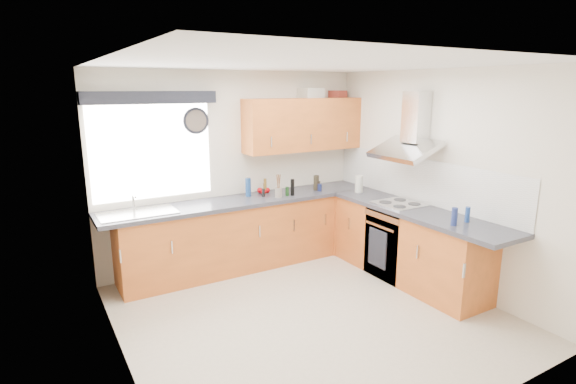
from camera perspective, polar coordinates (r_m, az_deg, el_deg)
ground_plane at (r=4.82m, az=2.67°, el=-15.22°), size 3.60×3.60×0.00m
ceiling at (r=4.25m, az=3.04°, el=15.95°), size 3.60×3.60×0.02m
wall_back at (r=5.92m, az=-6.78°, el=2.93°), size 3.60×0.02×2.50m
wall_front at (r=3.10m, az=21.63°, el=-7.44°), size 3.60×0.02×2.50m
wall_left at (r=3.73m, az=-20.99°, el=-3.95°), size 0.02×3.60×2.50m
wall_right at (r=5.55m, az=18.58°, el=1.64°), size 0.02×3.60×2.50m
window at (r=5.53m, az=-16.84°, el=4.89°), size 1.40×0.02×1.10m
window_blind at (r=5.40m, az=-17.05°, el=11.41°), size 1.50×0.18×0.14m
splashback at (r=5.75m, az=16.22°, el=1.48°), size 0.01×3.00×0.54m
base_cab_back at (r=5.83m, az=-6.30°, el=-5.55°), size 3.00×0.58×0.86m
base_cab_corner at (r=6.61m, az=6.49°, el=-3.31°), size 0.60×0.60×0.86m
base_cab_right at (r=5.65m, az=14.87°, el=-6.54°), size 0.58×2.10×0.86m
worktop_back at (r=5.73m, az=-5.46°, el=-1.11°), size 3.60×0.62×0.05m
worktop_right at (r=5.41m, az=16.20°, el=-2.45°), size 0.62×2.42×0.05m
sink at (r=5.31m, az=-18.57°, el=-2.17°), size 0.84×0.46×0.10m
oven at (r=5.74m, az=13.74°, el=-6.20°), size 0.56×0.58×0.85m
hob_plate at (r=5.60m, az=14.01°, el=-1.45°), size 0.52×0.52×0.01m
extractor_hood at (r=5.53m, az=15.24°, el=7.28°), size 0.52×0.78×0.66m
upper_cabinets at (r=6.15m, az=1.97°, el=8.55°), size 1.70×0.35×0.70m
washing_machine at (r=5.58m, az=-14.59°, el=-7.34°), size 0.61×0.60×0.76m
wall_clock at (r=5.64m, az=-11.57°, el=8.84°), size 0.32×0.04×0.32m
casserole at (r=6.30m, az=2.89°, el=12.45°), size 0.35×0.28×0.13m
storage_box at (r=6.57m, az=6.35°, el=12.26°), size 0.25×0.23×0.10m
utensil_pot at (r=5.76m, az=-1.21°, el=-0.09°), size 0.11×0.11×0.12m
kitchen_roll at (r=6.11m, az=9.01°, el=1.00°), size 0.12×0.12×0.23m
tomato_cluster at (r=6.00m, az=-3.13°, el=0.16°), size 0.16×0.16×0.07m
jar_0 at (r=6.17m, az=3.61°, el=1.17°), size 0.08×0.08×0.21m
jar_1 at (r=5.85m, az=-0.10°, el=0.08°), size 0.05×0.05×0.12m
jar_2 at (r=6.18m, az=3.81°, el=0.79°), size 0.07×0.07×0.13m
jar_3 at (r=5.86m, az=0.57°, el=0.60°), size 0.05×0.05×0.22m
jar_4 at (r=5.84m, az=-5.09°, el=0.61°), size 0.07×0.07×0.24m
jar_5 at (r=5.81m, az=-3.14°, el=-0.08°), size 0.04×0.04×0.11m
jar_6 at (r=6.00m, az=-2.92°, el=0.78°), size 0.04×0.04×0.20m
jar_7 at (r=6.14m, az=4.05°, el=0.58°), size 0.06×0.06×0.10m
jar_8 at (r=6.03m, az=-2.96°, el=0.51°), size 0.04×0.04×0.13m
bottle_0 at (r=5.07m, az=21.83°, el=-2.67°), size 0.05×0.05×0.16m
bottle_1 at (r=4.89m, az=20.37°, el=-2.95°), size 0.06×0.06×0.19m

